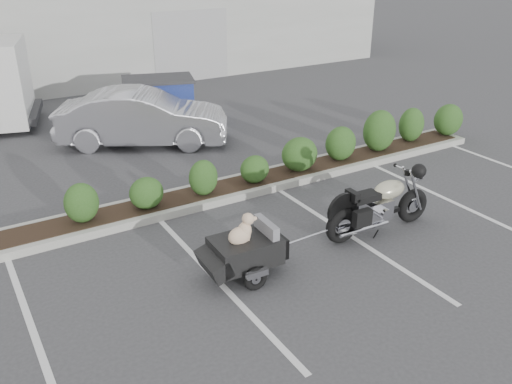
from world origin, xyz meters
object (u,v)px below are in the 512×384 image
sedan (143,118)px  pet_trailer (244,250)px  motorcycle (380,206)px  dumpster (159,100)px

sedan → pet_trailer: bearing=-157.9°
motorcycle → sedan: sedan is taller
motorcycle → pet_trailer: motorcycle is taller
motorcycle → dumpster: size_ratio=0.99×
pet_trailer → motorcycle: bearing=1.8°
motorcycle → dumpster: (-0.85, 8.28, 0.14)m
dumpster → pet_trailer: bearing=-85.8°
sedan → motorcycle: bearing=-134.6°
pet_trailer → dumpster: (1.93, 8.26, 0.20)m
pet_trailer → dumpster: 8.49m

